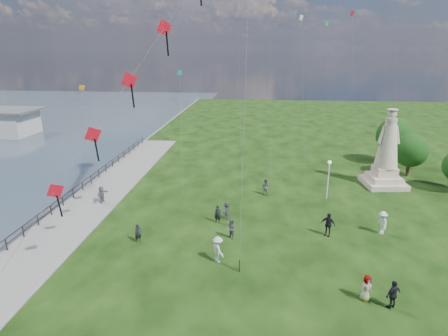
# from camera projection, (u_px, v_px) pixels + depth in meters

# --- Properties ---
(waterfront) EXTENTS (200.00, 200.00, 1.51)m
(waterfront) POSITION_uv_depth(u_px,v_px,m) (58.00, 222.00, 31.59)
(waterfront) COLOR #2D3C43
(waterfront) RESTS_ON ground
(statue) EXTENTS (4.42, 4.42, 8.14)m
(statue) POSITION_uv_depth(u_px,v_px,m) (386.00, 158.00, 39.01)
(statue) COLOR #BAA68D
(statue) RESTS_ON ground
(lamppost) EXTENTS (0.36, 0.36, 3.85)m
(lamppost) POSITION_uv_depth(u_px,v_px,m) (329.00, 171.00, 35.61)
(lamppost) COLOR silver
(lamppost) RESTS_ON ground
(tree_row) EXTENTS (7.35, 13.25, 5.87)m
(tree_row) POSITION_uv_depth(u_px,v_px,m) (411.00, 146.00, 43.06)
(tree_row) COLOR #382314
(tree_row) RESTS_ON ground
(person_0) EXTENTS (0.64, 0.60, 1.46)m
(person_0) POSITION_uv_depth(u_px,v_px,m) (138.00, 233.00, 27.98)
(person_0) COLOR black
(person_0) RESTS_ON ground
(person_1) EXTENTS (0.91, 0.90, 1.63)m
(person_1) POSITION_uv_depth(u_px,v_px,m) (231.00, 229.00, 28.42)
(person_1) COLOR #595960
(person_1) RESTS_ON ground
(person_2) EXTENTS (1.22, 1.33, 1.86)m
(person_2) POSITION_uv_depth(u_px,v_px,m) (218.00, 249.00, 25.35)
(person_2) COLOR silver
(person_2) RESTS_ON ground
(person_3) EXTENTS (1.15, 0.97, 1.75)m
(person_3) POSITION_uv_depth(u_px,v_px,m) (393.00, 294.00, 20.79)
(person_3) COLOR black
(person_3) RESTS_ON ground
(person_4) EXTENTS (0.93, 0.84, 1.62)m
(person_4) POSITION_uv_depth(u_px,v_px,m) (366.00, 288.00, 21.46)
(person_4) COLOR #595960
(person_4) RESTS_ON ground
(person_5) EXTENTS (0.98, 1.64, 1.65)m
(person_5) POSITION_uv_depth(u_px,v_px,m) (102.00, 195.00, 34.98)
(person_5) COLOR #595960
(person_5) RESTS_ON ground
(person_6) EXTENTS (0.58, 0.40, 1.54)m
(person_6) POSITION_uv_depth(u_px,v_px,m) (218.00, 214.00, 31.14)
(person_6) COLOR black
(person_6) RESTS_ON ground
(person_7) EXTENTS (0.91, 0.68, 1.68)m
(person_7) POSITION_uv_depth(u_px,v_px,m) (265.00, 187.00, 37.17)
(person_7) COLOR #595960
(person_7) RESTS_ON ground
(person_8) EXTENTS (0.80, 1.29, 1.88)m
(person_8) POSITION_uv_depth(u_px,v_px,m) (382.00, 223.00, 29.22)
(person_8) COLOR silver
(person_8) RESTS_ON ground
(person_9) EXTENTS (1.26, 1.05, 1.91)m
(person_9) POSITION_uv_depth(u_px,v_px,m) (328.00, 224.00, 28.92)
(person_9) COLOR black
(person_9) RESTS_ON ground
(person_11) EXTENTS (0.83, 1.56, 1.61)m
(person_11) POSITION_uv_depth(u_px,v_px,m) (227.00, 211.00, 31.74)
(person_11) COLOR #595960
(person_11) RESTS_ON ground
(red_kite_train) EXTENTS (11.29, 9.35, 18.78)m
(red_kite_train) POSITION_uv_depth(u_px,v_px,m) (126.00, 88.00, 23.07)
(red_kite_train) COLOR black
(red_kite_train) RESTS_ON ground
(small_kites) EXTENTS (31.26, 16.96, 27.84)m
(small_kites) POSITION_uv_depth(u_px,v_px,m) (274.00, 47.00, 39.12)
(small_kites) COLOR teal
(small_kites) RESTS_ON ground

